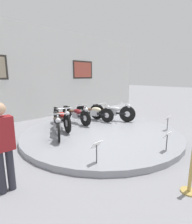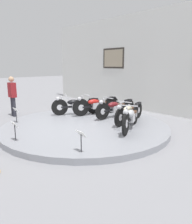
% 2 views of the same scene
% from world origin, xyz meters
% --- Properties ---
extents(ground_plane, '(60.00, 60.00, 0.00)m').
position_xyz_m(ground_plane, '(0.00, 0.00, 0.00)').
color(ground_plane, gray).
extents(display_platform, '(5.42, 5.42, 0.17)m').
position_xyz_m(display_platform, '(0.00, 0.00, 0.08)').
color(display_platform, gray).
rests_on(display_platform, ground_plane).
extents(back_wall, '(14.00, 0.22, 4.38)m').
position_xyz_m(back_wall, '(0.00, 3.99, 2.19)').
color(back_wall, silver).
rests_on(back_wall, ground_plane).
extents(motorcycle_black, '(0.98, 1.78, 0.79)m').
position_xyz_m(motorcycle_black, '(-1.37, 0.66, 0.55)').
color(motorcycle_black, black).
rests_on(motorcycle_black, display_platform).
extents(motorcycle_red, '(0.68, 1.96, 0.81)m').
position_xyz_m(motorcycle_red, '(-0.83, 1.24, 0.56)').
color(motorcycle_red, black).
rests_on(motorcycle_red, display_platform).
extents(motorcycle_maroon, '(0.54, 1.97, 0.79)m').
position_xyz_m(motorcycle_maroon, '(-0.00, 1.45, 0.54)').
color(motorcycle_maroon, black).
rests_on(motorcycle_maroon, display_platform).
extents(motorcycle_cream, '(0.59, 1.93, 0.78)m').
position_xyz_m(motorcycle_cream, '(0.83, 1.23, 0.54)').
color(motorcycle_cream, black).
rests_on(motorcycle_cream, display_platform).
extents(motorcycle_silver, '(0.93, 1.84, 0.81)m').
position_xyz_m(motorcycle_silver, '(1.36, 0.66, 0.56)').
color(motorcycle_silver, black).
rests_on(motorcycle_silver, display_platform).
extents(info_placard_front_left, '(0.26, 0.11, 0.51)m').
position_xyz_m(info_placard_front_left, '(-1.75, -1.58, 0.53)').
color(info_placard_front_left, '#333338').
rests_on(info_placard_front_left, display_platform).
extents(info_placard_front_centre, '(0.26, 0.11, 0.51)m').
position_xyz_m(info_placard_front_centre, '(0.00, -2.36, 0.53)').
color(info_placard_front_centre, '#333338').
rests_on(info_placard_front_centre, display_platform).
extents(info_placard_front_right, '(0.26, 0.11, 0.51)m').
position_xyz_m(info_placard_front_right, '(1.75, -1.58, 0.53)').
color(info_placard_front_right, '#333338').
rests_on(info_placard_front_right, display_platform).
extents(visitor_standing, '(0.36, 0.22, 1.63)m').
position_xyz_m(visitor_standing, '(-3.43, -0.99, 0.92)').
color(visitor_standing, '#2D2D38').
rests_on(visitor_standing, ground_plane).
extents(stanchion_post_left_of_entry, '(0.28, 0.28, 1.02)m').
position_xyz_m(stanchion_post_left_of_entry, '(-1.08, -3.29, 0.34)').
color(stanchion_post_left_of_entry, tan).
rests_on(stanchion_post_left_of_entry, ground_plane).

